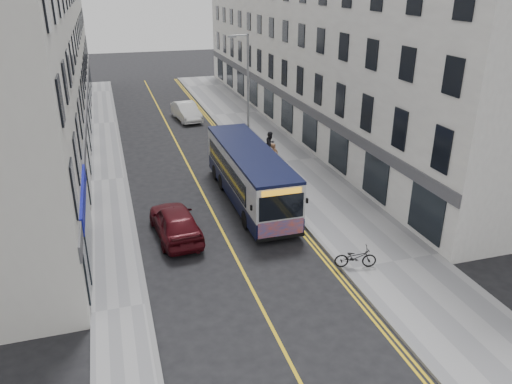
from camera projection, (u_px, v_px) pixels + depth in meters
ground at (243, 272)px, 20.51m from camera, size 140.00×140.00×0.00m
pavement_east at (286, 162)px, 32.71m from camera, size 4.50×64.00×0.12m
pavement_west at (109, 180)px, 29.72m from camera, size 2.00×64.00×0.12m
kerb_east at (253, 165)px, 32.11m from camera, size 0.18×64.00×0.13m
kerb_west at (126, 178)px, 29.98m from camera, size 0.18×64.00×0.13m
road_centre_line at (192, 172)px, 31.07m from camera, size 0.12×64.00×0.01m
road_dbl_yellow_inner at (247, 167)px, 32.02m from camera, size 0.10×64.00×0.01m
road_dbl_yellow_outer at (250, 166)px, 32.07m from camera, size 0.10×64.00×0.01m
terrace_east at (311, 42)px, 39.50m from camera, size 6.00×46.00×13.00m
terrace_west at (33, 52)px, 34.04m from camera, size 6.00×46.00×13.00m
streetlamp at (247, 92)px, 32.22m from camera, size 1.32×0.18×8.00m
city_bus at (249, 173)px, 26.41m from camera, size 2.37×10.12×2.94m
bicycle at (355, 257)px, 20.47m from camera, size 1.83×1.04×0.91m
pedestrian_near at (274, 157)px, 30.71m from camera, size 0.75×0.64×1.75m
pedestrian_far at (270, 144)px, 33.25m from camera, size 1.04×1.01×1.69m
car_white at (186, 111)px, 42.33m from camera, size 2.09×4.69×1.49m
car_maroon at (175, 222)px, 23.01m from camera, size 2.20×4.71×1.56m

